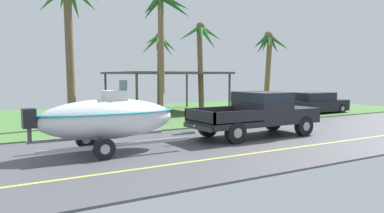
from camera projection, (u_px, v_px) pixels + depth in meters
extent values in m
cube|color=#4C4C51|center=(268.00, 140.00, 14.64)|extent=(36.00, 8.00, 0.06)
cube|color=#477538|center=(149.00, 114.00, 24.03)|extent=(36.00, 14.00, 0.11)
cube|color=#DBCC4C|center=(303.00, 146.00, 13.09)|extent=(34.20, 0.12, 0.01)
cube|color=black|center=(255.00, 121.00, 15.20)|extent=(5.32, 2.04, 0.22)
cube|color=black|center=(289.00, 111.00, 16.16)|extent=(1.49, 2.04, 0.38)
cube|color=black|center=(262.00, 105.00, 15.34)|extent=(1.60, 2.04, 1.05)
cube|color=black|center=(262.00, 98.00, 15.32)|extent=(1.62, 2.06, 0.38)
cube|color=black|center=(223.00, 120.00, 14.40)|extent=(2.23, 2.04, 0.04)
cube|color=black|center=(209.00, 113.00, 15.22)|extent=(2.23, 0.08, 0.45)
cube|color=black|center=(239.00, 117.00, 13.54)|extent=(2.23, 0.08, 0.45)
cube|color=black|center=(200.00, 116.00, 13.83)|extent=(0.08, 2.04, 0.45)
cube|color=#333338|center=(197.00, 127.00, 13.81)|extent=(0.12, 1.83, 0.16)
sphere|color=#B2B2B7|center=(194.00, 126.00, 13.74)|extent=(0.10, 0.10, 0.10)
cylinder|color=black|center=(273.00, 121.00, 16.94)|extent=(0.80, 0.28, 0.80)
cylinder|color=#9E9EA3|center=(273.00, 121.00, 16.94)|extent=(0.36, 0.29, 0.36)
cylinder|color=black|center=(304.00, 126.00, 15.39)|extent=(0.80, 0.28, 0.80)
cylinder|color=#9E9EA3|center=(304.00, 126.00, 15.39)|extent=(0.36, 0.29, 0.36)
cylinder|color=black|center=(208.00, 127.00, 15.14)|extent=(0.80, 0.28, 0.80)
cylinder|color=#9E9EA3|center=(208.00, 127.00, 15.14)|extent=(0.36, 0.29, 0.36)
cylinder|color=black|center=(236.00, 133.00, 13.59)|extent=(0.80, 0.28, 0.80)
cylinder|color=#9E9EA3|center=(236.00, 133.00, 13.59)|extent=(0.36, 0.29, 0.36)
cube|color=gray|center=(184.00, 134.00, 13.53)|extent=(0.90, 0.10, 0.08)
cube|color=gray|center=(100.00, 136.00, 12.89)|extent=(4.66, 0.12, 0.10)
cube|color=gray|center=(119.00, 145.00, 11.31)|extent=(4.66, 0.12, 0.10)
cylinder|color=black|center=(86.00, 139.00, 12.71)|extent=(0.64, 0.22, 0.64)
cylinder|color=#9E9EA3|center=(86.00, 139.00, 12.71)|extent=(0.29, 0.23, 0.29)
cylinder|color=black|center=(104.00, 149.00, 11.02)|extent=(0.64, 0.22, 0.64)
cylinder|color=#9E9EA3|center=(104.00, 149.00, 11.02)|extent=(0.29, 0.23, 0.29)
ellipsoid|color=silver|center=(108.00, 119.00, 12.05)|extent=(4.44, 1.69, 1.28)
ellipsoid|color=teal|center=(108.00, 112.00, 12.03)|extent=(4.53, 1.73, 0.12)
cube|color=silver|center=(114.00, 101.00, 12.11)|extent=(0.70, 0.60, 0.65)
cube|color=slate|center=(123.00, 86.00, 12.23)|extent=(0.06, 0.56, 0.36)
cube|color=black|center=(29.00, 118.00, 10.83)|extent=(0.36, 0.44, 0.56)
cylinder|color=#4C4C51|center=(29.00, 130.00, 10.86)|extent=(0.12, 0.12, 0.71)
cylinder|color=silver|center=(164.00, 101.00, 13.03)|extent=(0.04, 0.04, 0.50)
cube|color=black|center=(315.00, 105.00, 24.35)|extent=(4.42, 1.88, 0.70)
cube|color=black|center=(313.00, 96.00, 24.18)|extent=(2.48, 1.73, 0.50)
cylinder|color=black|center=(320.00, 107.00, 25.86)|extent=(0.66, 0.22, 0.66)
cylinder|color=#9E9EA3|center=(320.00, 107.00, 25.86)|extent=(0.30, 0.23, 0.30)
cylinder|color=black|center=(342.00, 108.00, 24.41)|extent=(0.66, 0.22, 0.66)
cylinder|color=#9E9EA3|center=(342.00, 108.00, 24.41)|extent=(0.30, 0.23, 0.30)
cylinder|color=black|center=(288.00, 109.00, 24.32)|extent=(0.66, 0.22, 0.66)
cylinder|color=#9E9EA3|center=(288.00, 109.00, 24.32)|extent=(0.30, 0.23, 0.30)
cylinder|color=black|center=(309.00, 111.00, 22.86)|extent=(0.66, 0.22, 0.66)
cylinder|color=#9E9EA3|center=(309.00, 111.00, 22.86)|extent=(0.30, 0.23, 0.30)
cylinder|color=#4C4238|center=(187.00, 91.00, 29.08)|extent=(0.14, 0.14, 2.55)
cylinder|color=#4C4238|center=(229.00, 94.00, 24.40)|extent=(0.14, 0.14, 2.55)
cylinder|color=#4C4238|center=(106.00, 93.00, 25.78)|extent=(0.14, 0.14, 2.55)
cylinder|color=#4C4238|center=(137.00, 97.00, 21.10)|extent=(0.14, 0.14, 2.55)
cube|color=#4C4742|center=(166.00, 73.00, 24.98)|extent=(6.93, 5.98, 0.14)
cylinder|color=brown|center=(159.00, 73.00, 27.33)|extent=(0.28, 0.39, 5.31)
cone|color=#387A38|center=(166.00, 46.00, 27.44)|extent=(1.35, 0.38, 1.62)
cone|color=#387A38|center=(164.00, 43.00, 27.91)|extent=(1.70, 1.44, 1.29)
cone|color=#387A38|center=(158.00, 44.00, 27.81)|extent=(0.82, 1.60, 1.29)
cone|color=#387A38|center=(152.00, 43.00, 27.44)|extent=(1.04, 1.40, 1.26)
cone|color=#387A38|center=(151.00, 45.00, 27.16)|extent=(1.44, 1.04, 1.50)
cone|color=#387A38|center=(152.00, 40.00, 26.69)|extent=(1.46, 0.67, 0.94)
cone|color=#387A38|center=(158.00, 40.00, 26.50)|extent=(1.11, 1.40, 1.03)
cone|color=#387A38|center=(163.00, 41.00, 26.63)|extent=(0.45, 1.46, 1.11)
cone|color=#387A38|center=(168.00, 44.00, 27.15)|extent=(1.48, 1.12, 1.44)
sphere|color=brown|center=(159.00, 36.00, 27.12)|extent=(0.45, 0.45, 0.45)
cylinder|color=brown|center=(70.00, 56.00, 17.50)|extent=(0.38, 0.78, 6.72)
cone|color=#2D6B2D|center=(74.00, 2.00, 18.10)|extent=(1.34, 1.86, 1.75)
cylinder|color=brown|center=(200.00, 70.00, 24.36)|extent=(0.35, 0.67, 5.60)
cone|color=#387A38|center=(211.00, 33.00, 24.47)|extent=(1.71, 0.55, 1.12)
cone|color=#387A38|center=(200.00, 40.00, 24.81)|extent=(1.06, 1.43, 1.84)
cone|color=#387A38|center=(190.00, 33.00, 24.53)|extent=(1.12, 1.59, 1.06)
cone|color=#387A38|center=(190.00, 33.00, 23.77)|extent=(1.77, 0.33, 1.24)
cone|color=#387A38|center=(201.00, 34.00, 23.52)|extent=(1.01, 1.51, 1.39)
cone|color=#387A38|center=(208.00, 38.00, 23.82)|extent=(0.89, 1.54, 1.76)
sphere|color=brown|center=(201.00, 26.00, 24.13)|extent=(0.56, 0.56, 0.56)
cylinder|color=brown|center=(161.00, 59.00, 20.43)|extent=(0.32, 0.43, 6.72)
cone|color=#286028|center=(176.00, 7.00, 20.57)|extent=(1.96, 0.56, 1.37)
cone|color=#286028|center=(160.00, 11.00, 20.89)|extent=(0.90, 1.56, 1.61)
cone|color=#286028|center=(152.00, 8.00, 20.63)|extent=(0.85, 1.61, 1.42)
cone|color=#286028|center=(152.00, 5.00, 20.00)|extent=(1.31, 0.56, 1.32)
cone|color=#286028|center=(160.00, 7.00, 19.57)|extent=(1.01, 1.44, 1.63)
cone|color=#286028|center=(175.00, 2.00, 19.74)|extent=(1.24, 1.88, 1.22)
cylinder|color=brown|center=(268.00, 72.00, 28.78)|extent=(0.39, 0.79, 5.51)
cone|color=#286028|center=(273.00, 44.00, 28.91)|extent=(1.41, 0.50, 1.55)
cone|color=#286028|center=(265.00, 44.00, 29.20)|extent=(0.75, 1.45, 1.43)
cone|color=#286028|center=(261.00, 42.00, 28.77)|extent=(1.17, 1.28, 1.21)
cone|color=#286028|center=(263.00, 44.00, 28.34)|extent=(1.42, 0.41, 1.65)
cone|color=#286028|center=(269.00, 41.00, 27.89)|extent=(1.34, 1.53, 1.36)
cone|color=#286028|center=(279.00, 42.00, 28.28)|extent=(1.30, 1.66, 1.43)
sphere|color=brown|center=(268.00, 35.00, 28.56)|extent=(0.62, 0.62, 0.62)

